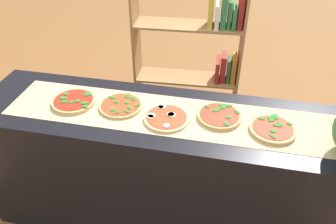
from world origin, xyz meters
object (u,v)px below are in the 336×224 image
object	(u,v)px
pizza_spinach_3	(219,116)
pizza_mozzarella_2	(166,118)
pizza_spinach_0	(74,101)
pizza_spinach_1	(121,105)
bookshelf	(202,58)
pizza_spinach_4	(273,129)

from	to	relation	value
pizza_spinach_3	pizza_mozzarella_2	bearing A→B (deg)	-165.44
pizza_spinach_0	pizza_spinach_1	distance (m)	0.28
pizza_spinach_1	pizza_spinach_3	bearing A→B (deg)	1.37
pizza_spinach_1	pizza_mozzarella_2	size ratio (longest dim) A/B	1.00
pizza_spinach_1	pizza_mozzarella_2	distance (m)	0.29
bookshelf	pizza_spinach_3	bearing A→B (deg)	-78.35
pizza_mozzarella_2	pizza_spinach_3	distance (m)	0.29
pizza_mozzarella_2	pizza_spinach_4	size ratio (longest dim) A/B	1.03
pizza_mozzarella_2	bookshelf	world-z (taller)	bookshelf
pizza_spinach_4	pizza_spinach_0	bearing A→B (deg)	178.82
pizza_spinach_0	pizza_mozzarella_2	bearing A→B (deg)	-4.03
pizza_mozzarella_2	pizza_spinach_3	xyz separation A→B (m)	(0.28, 0.07, 0.00)
pizza_spinach_0	pizza_spinach_3	world-z (taller)	same
pizza_spinach_3	pizza_spinach_4	world-z (taller)	same
pizza_spinach_0	pizza_spinach_4	bearing A→B (deg)	-1.18
pizza_spinach_1	bookshelf	bearing A→B (deg)	72.60
pizza_mozzarella_2	pizza_spinach_0	bearing A→B (deg)	175.97
pizza_spinach_1	pizza_spinach_0	bearing A→B (deg)	-175.82
pizza_mozzarella_2	pizza_spinach_4	distance (m)	0.57
pizza_spinach_1	bookshelf	distance (m)	1.16
pizza_mozzarella_2	pizza_spinach_4	bearing A→B (deg)	1.66
bookshelf	pizza_spinach_4	bearing A→B (deg)	-66.06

